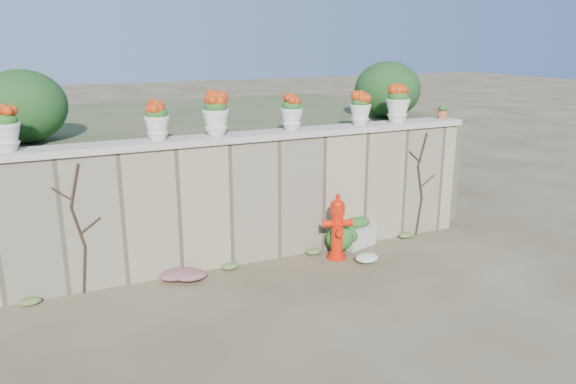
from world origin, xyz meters
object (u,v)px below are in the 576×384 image
fire_hydrant (337,227)px  terracotta_pot (442,113)px  planter_box (357,232)px  urn_pot_0 (5,129)px

fire_hydrant → terracotta_pot: 3.10m
planter_box → terracotta_pot: terracotta_pot is taller
planter_box → terracotta_pot: (1.92, 0.25, 1.97)m
terracotta_pot → planter_box: bearing=-172.6°
fire_hydrant → urn_pot_0: 5.08m
terracotta_pot → fire_hydrant: bearing=-166.1°
urn_pot_0 → terracotta_pot: urn_pot_0 is taller
planter_box → urn_pot_0: 5.74m
fire_hydrant → planter_box: fire_hydrant is taller
fire_hydrant → urn_pot_0: (-4.69, 0.63, 1.84)m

